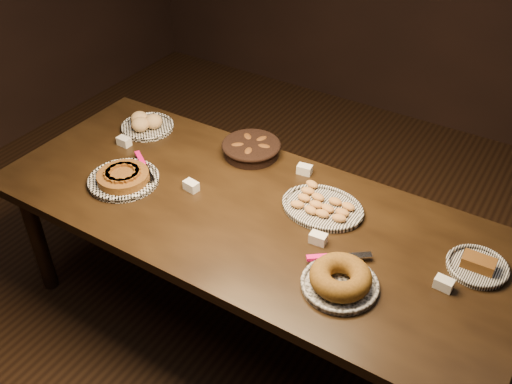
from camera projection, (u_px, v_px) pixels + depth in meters
The scene contains 9 objects.
ground at pixel (249, 319), 3.01m from camera, with size 5.00×5.00×0.00m, color black.
buffet_table at pixel (248, 222), 2.60m from camera, with size 2.40×1.00×0.75m.
apple_tart_plate at pixel (124, 178), 2.70m from camera, with size 0.34×0.38×0.06m.
madeleine_platter at pixel (322, 206), 2.54m from camera, with size 0.37×0.30×0.04m.
bundt_cake_plate at pixel (340, 279), 2.16m from camera, with size 0.32×0.37×0.09m.
croissant_basket at pixel (251, 148), 2.88m from camera, with size 0.31×0.31×0.08m.
bread_roll_plate at pixel (146, 124), 3.08m from camera, with size 0.29×0.29×0.09m.
loaf_plate at pixel (477, 266), 2.24m from camera, with size 0.24×0.24×0.06m.
tent_cards at pixel (266, 198), 2.58m from camera, with size 1.79×0.46×0.04m.
Camera 1 is at (1.08, -1.66, 2.36)m, focal length 40.00 mm.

